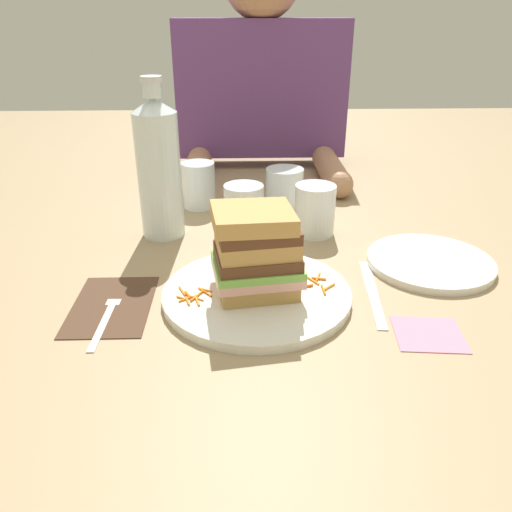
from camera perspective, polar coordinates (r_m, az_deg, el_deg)
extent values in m
plane|color=#9E8460|center=(0.76, 0.98, -3.90)|extent=(3.00, 3.00, 0.00)
cylinder|color=white|center=(0.74, 0.08, -4.30)|extent=(0.27, 0.27, 0.01)
cube|color=tan|center=(0.73, 0.08, -3.06)|extent=(0.12, 0.11, 0.02)
cube|color=#E0A393|center=(0.72, 0.08, -1.82)|extent=(0.13, 0.12, 0.01)
cube|color=#7AB74C|center=(0.71, 0.08, -0.97)|extent=(0.13, 0.12, 0.01)
cube|color=#56331E|center=(0.71, 0.08, 0.02)|extent=(0.13, 0.11, 0.02)
cube|color=tan|center=(0.70, 0.08, 1.47)|extent=(0.12, 0.11, 0.02)
cube|color=#56331E|center=(0.69, 0.08, 2.95)|extent=(0.12, 0.11, 0.02)
cube|color=tan|center=(0.68, -0.35, 4.33)|extent=(0.12, 0.11, 0.03)
cylinder|color=orange|center=(0.72, -6.66, -4.75)|extent=(0.02, 0.01, 0.00)
cylinder|color=orange|center=(0.73, -5.75, -3.79)|extent=(0.02, 0.01, 0.00)
cylinder|color=orange|center=(0.71, -7.72, -5.04)|extent=(0.01, 0.02, 0.00)
cylinder|color=orange|center=(0.71, -6.65, -5.04)|extent=(0.01, 0.03, 0.00)
cylinder|color=orange|center=(0.72, -6.71, -4.51)|extent=(0.02, 0.03, 0.00)
cylinder|color=orange|center=(0.72, -8.33, -4.70)|extent=(0.02, 0.01, 0.00)
cylinder|color=orange|center=(0.73, -5.76, -4.07)|extent=(0.02, 0.03, 0.00)
cylinder|color=orange|center=(0.72, -7.66, -4.33)|extent=(0.01, 0.02, 0.00)
cylinder|color=orange|center=(0.74, -8.31, -3.91)|extent=(0.01, 0.02, 0.00)
cylinder|color=orange|center=(0.72, -7.62, -4.73)|extent=(0.03, 0.02, 0.00)
cylinder|color=orange|center=(0.74, 7.59, -3.78)|extent=(0.00, 0.03, 0.00)
cylinder|color=orange|center=(0.76, 7.09, -2.54)|extent=(0.02, 0.01, 0.00)
cylinder|color=orange|center=(0.77, 7.01, -2.36)|extent=(0.01, 0.03, 0.00)
cylinder|color=orange|center=(0.74, 5.49, -3.41)|extent=(0.03, 0.01, 0.00)
cylinder|color=orange|center=(0.74, 8.20, -3.48)|extent=(0.02, 0.02, 0.00)
cylinder|color=orange|center=(0.75, 6.51, -2.97)|extent=(0.02, 0.02, 0.00)
cube|color=#4C3323|center=(0.75, -15.91, -5.31)|extent=(0.11, 0.16, 0.00)
cube|color=silver|center=(0.70, -17.01, -7.42)|extent=(0.01, 0.11, 0.00)
cube|color=silver|center=(0.75, -15.79, -4.79)|extent=(0.02, 0.02, 0.00)
cylinder|color=silver|center=(0.78, -14.70, -3.75)|extent=(0.00, 0.04, 0.00)
cylinder|color=silver|center=(0.78, -15.10, -3.75)|extent=(0.00, 0.04, 0.00)
cylinder|color=silver|center=(0.78, -15.51, -3.74)|extent=(0.00, 0.04, 0.00)
cylinder|color=silver|center=(0.78, -15.91, -3.73)|extent=(0.00, 0.04, 0.00)
cube|color=silver|center=(0.73, 13.54, -5.99)|extent=(0.02, 0.10, 0.00)
cube|color=silver|center=(0.81, 12.52, -2.25)|extent=(0.03, 0.11, 0.00)
cylinder|color=white|center=(0.94, 6.63, 5.19)|extent=(0.07, 0.07, 0.09)
cylinder|color=#E55638|center=(0.95, 6.57, 4.22)|extent=(0.07, 0.07, 0.06)
cylinder|color=silver|center=(0.92, -10.81, 8.81)|extent=(0.08, 0.08, 0.22)
cone|color=silver|center=(0.90, -11.49, 16.34)|extent=(0.08, 0.08, 0.02)
cylinder|color=silver|center=(0.89, -11.63, 17.83)|extent=(0.03, 0.03, 0.02)
cylinder|color=silver|center=(0.89, -11.73, 18.91)|extent=(0.04, 0.04, 0.01)
cylinder|color=silver|center=(1.07, -6.46, 7.93)|extent=(0.07, 0.07, 0.10)
cylinder|color=silver|center=(0.96, -1.38, 5.53)|extent=(0.07, 0.07, 0.09)
cylinder|color=silver|center=(1.05, 3.22, 7.42)|extent=(0.08, 0.08, 0.09)
cylinder|color=white|center=(0.88, 18.99, -0.64)|extent=(0.20, 0.20, 0.01)
cube|color=pink|center=(0.70, 18.86, -8.28)|extent=(0.09, 0.09, 0.00)
cylinder|color=tan|center=(1.23, -6.70, 9.47)|extent=(0.06, 0.22, 0.06)
cylinder|color=tan|center=(1.25, 8.41, 9.57)|extent=(0.06, 0.22, 0.06)
sphere|color=tan|center=(1.13, -7.12, 7.83)|extent=(0.06, 0.06, 0.06)
sphere|color=tan|center=(1.14, 9.34, 7.95)|extent=(0.06, 0.06, 0.06)
cube|color=#603875|center=(1.35, 0.61, 18.27)|extent=(0.43, 0.10, 0.33)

